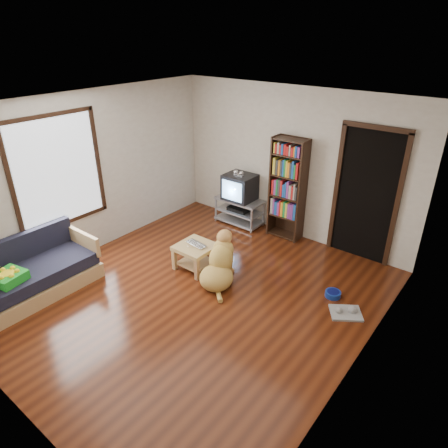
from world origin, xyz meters
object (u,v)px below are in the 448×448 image
Objects in this scene: laptop at (194,245)px; bookshelf at (288,184)px; green_cushion at (8,277)px; sofa at (31,277)px; crt_tv at (241,187)px; tv_stand at (239,210)px; dog at (220,265)px; coffee_table at (195,252)px; dog_bowl at (333,294)px; grey_rag at (346,313)px.

bookshelf reaches higher than laptop.
green_cushion is 0.21× the size of bookshelf.
sofa reaches higher than laptop.
sofa is (-0.97, -3.65, -0.48)m from crt_tv.
dog is (0.94, -1.77, 0.02)m from tv_stand.
crt_tv is (-0.41, 1.76, 0.33)m from laptop.
tv_stand is at bearing 103.46° from coffee_table.
green_cushion is at bearing -138.68° from dog_bowl.
green_cushion is 4.47m from bookshelf.
dog is at bearing -62.01° from tv_stand.
dog_bowl is 0.24× the size of tv_stand.
bookshelf is 2.00m from dog.
bookshelf reaches higher than tv_stand.
tv_stand is 0.47m from crt_tv.
laptop is at bearing -90.00° from coffee_table.
laptop reaches higher than dog_bowl.
dog reaches higher than dog_bowl.
coffee_table is (0.41, -1.73, -0.46)m from crt_tv.
laptop is at bearing -106.40° from bookshelf.
laptop is at bearing 53.77° from sofa.
coffee_table is at bearing -106.66° from bookshelf.
grey_rag is 3.05m from tv_stand.
green_cushion is 0.68× the size of coffee_table.
green_cushion is 1.06× the size of laptop.
dog is at bearing -62.30° from crt_tv.
bookshelf is at bearing 5.63° from tv_stand.
laptop is 1.84m from crt_tv.
tv_stand is (-2.73, 1.33, 0.25)m from grey_rag.
dog_bowl is at bearing 140.19° from grey_rag.
bookshelf reaches higher than grey_rag.
sofa is 2.05× the size of dog.
green_cushion is 1.70× the size of dog_bowl.
crt_tv reaches higher than sofa.
crt_tv is at bearing 66.36° from green_cushion.
coffee_table is at bearing 54.20° from sofa.
bookshelf is (0.54, 1.84, 0.59)m from laptop.
grey_rag is (2.32, 0.41, -0.40)m from laptop.
green_cushion is 4.06m from tv_stand.
sofa reaches higher than dog.
crt_tv is at bearing -175.68° from bookshelf.
tv_stand is at bearing -174.37° from bookshelf.
tv_stand reaches higher than grey_rag.
sofa is at bearing -119.15° from laptop.
bookshelf is 2.02m from coffee_table.
coffee_table is at bearing -170.60° from grey_rag.
sofa reaches higher than coffee_table.
laptop is 2.16m from dog_bowl.
crt_tv is (-2.43, 1.10, 0.70)m from dog_bowl.
dog_bowl is 0.38× the size of crt_tv.
dog reaches higher than laptop.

